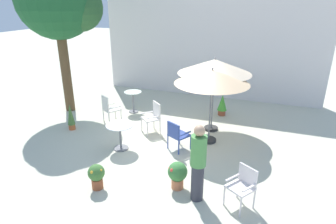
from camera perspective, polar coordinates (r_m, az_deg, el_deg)
name	(u,v)px	position (r m, az deg, el deg)	size (l,w,h in m)	color
ground_plane	(168,142)	(8.54, 0.03, -5.91)	(60.00, 60.00, 0.00)	beige
villa_facade	(209,39)	(12.27, 8.12, 14.06)	(9.12, 0.30, 4.79)	silver
patio_umbrella_0	(212,77)	(7.99, 8.65, 6.74)	(2.07, 2.07, 2.20)	#2D2D2D
patio_umbrella_1	(215,67)	(8.78, 9.17, 8.75)	(2.20, 2.20, 2.33)	#2D2D2D
cafe_table_0	(133,98)	(10.65, -6.89, 2.72)	(0.63, 0.63, 0.78)	silver
cafe_table_1	(120,132)	(8.07, -9.41, -3.93)	(0.75, 0.75, 0.73)	white
patio_chair_0	(153,115)	(8.98, -2.94, -0.67)	(0.67, 0.67, 0.96)	white
patio_chair_1	(109,108)	(9.90, -11.49, 0.86)	(0.64, 0.65, 0.93)	white
patio_chair_2	(243,184)	(6.08, 14.53, -13.55)	(0.63, 0.62, 0.86)	white
patio_chair_3	(177,134)	(7.92, 1.81, -4.31)	(0.65, 0.65, 0.84)	#334A97
potted_plant_0	(177,174)	(6.45, 1.85, -12.01)	(0.43, 0.43, 0.63)	#CA744C
potted_plant_1	(222,104)	(10.51, 10.63, 1.49)	(0.33, 0.33, 0.77)	#9C4C30
potted_plant_2	(97,175)	(6.64, -13.89, -11.94)	(0.37, 0.37, 0.58)	#9A4E2F
potted_plant_3	(71,117)	(9.67, -18.60, -0.87)	(0.23, 0.23, 0.86)	#B55B30
standing_person	(198,163)	(5.90, 5.94, -9.89)	(0.45, 0.45, 1.68)	#33333D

